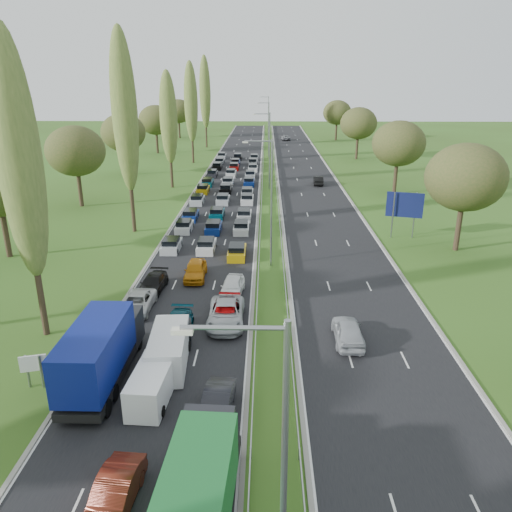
{
  "coord_description": "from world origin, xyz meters",
  "views": [
    {
      "loc": [
        3.99,
        -2.09,
        17.16
      ],
      "look_at": [
        3.1,
        41.47,
        1.5
      ],
      "focal_mm": 35.0,
      "sensor_mm": 36.0,
      "label": 1
    }
  ],
  "objects_px": {
    "blue_lorry": "(102,350)",
    "info_sign": "(34,367)",
    "direction_sign": "(405,207)",
    "near_car_3": "(153,283)",
    "white_van_rear": "(170,348)",
    "white_van_front": "(153,382)",
    "near_car_2": "(137,303)"
  },
  "relations": [
    {
      "from": "blue_lorry",
      "to": "white_van_rear",
      "type": "bearing_deg",
      "value": 29.08
    },
    {
      "from": "near_car_2",
      "to": "info_sign",
      "type": "relative_size",
      "value": 2.31
    },
    {
      "from": "white_van_front",
      "to": "white_van_rear",
      "type": "relative_size",
      "value": 0.87
    },
    {
      "from": "white_van_rear",
      "to": "white_van_front",
      "type": "bearing_deg",
      "value": -98.57
    },
    {
      "from": "white_van_front",
      "to": "direction_sign",
      "type": "relative_size",
      "value": 0.92
    },
    {
      "from": "info_sign",
      "to": "near_car_3",
      "type": "bearing_deg",
      "value": 74.72
    },
    {
      "from": "white_van_front",
      "to": "info_sign",
      "type": "bearing_deg",
      "value": 176.96
    },
    {
      "from": "near_car_3",
      "to": "blue_lorry",
      "type": "bearing_deg",
      "value": -86.05
    },
    {
      "from": "near_car_2",
      "to": "white_van_rear",
      "type": "bearing_deg",
      "value": -61.34
    },
    {
      "from": "near_car_3",
      "to": "direction_sign",
      "type": "xyz_separation_m",
      "value": [
        24.96,
        15.51,
        2.88
      ]
    },
    {
      "from": "white_van_front",
      "to": "white_van_rear",
      "type": "distance_m",
      "value": 3.54
    },
    {
      "from": "near_car_2",
      "to": "white_van_rear",
      "type": "distance_m",
      "value": 8.44
    },
    {
      "from": "near_car_3",
      "to": "white_van_rear",
      "type": "xyz_separation_m",
      "value": [
        3.55,
        -11.34,
        0.45
      ]
    },
    {
      "from": "near_car_3",
      "to": "info_sign",
      "type": "distance_m",
      "value": 14.59
    },
    {
      "from": "near_car_3",
      "to": "blue_lorry",
      "type": "relative_size",
      "value": 0.48
    },
    {
      "from": "near_car_2",
      "to": "info_sign",
      "type": "xyz_separation_m",
      "value": [
        -3.46,
        -10.16,
        0.68
      ]
    },
    {
      "from": "blue_lorry",
      "to": "white_van_front",
      "type": "relative_size",
      "value": 1.98
    },
    {
      "from": "white_van_front",
      "to": "near_car_2",
      "type": "bearing_deg",
      "value": 111.9
    },
    {
      "from": "near_car_3",
      "to": "white_van_rear",
      "type": "bearing_deg",
      "value": -68.53
    },
    {
      "from": "near_car_2",
      "to": "near_car_3",
      "type": "xyz_separation_m",
      "value": [
        0.38,
        3.89,
        -0.01
      ]
    },
    {
      "from": "white_van_front",
      "to": "white_van_rear",
      "type": "xyz_separation_m",
      "value": [
        0.28,
        3.53,
        0.14
      ]
    },
    {
      "from": "white_van_rear",
      "to": "info_sign",
      "type": "height_order",
      "value": "white_van_rear"
    },
    {
      "from": "near_car_2",
      "to": "direction_sign",
      "type": "distance_m",
      "value": 32.04
    },
    {
      "from": "white_van_front",
      "to": "blue_lorry",
      "type": "bearing_deg",
      "value": 158.23
    },
    {
      "from": "blue_lorry",
      "to": "direction_sign",
      "type": "bearing_deg",
      "value": 49.37
    },
    {
      "from": "white_van_front",
      "to": "direction_sign",
      "type": "height_order",
      "value": "direction_sign"
    },
    {
      "from": "white_van_front",
      "to": "direction_sign",
      "type": "distance_m",
      "value": 37.43
    },
    {
      "from": "white_van_rear",
      "to": "blue_lorry",
      "type": "bearing_deg",
      "value": -155.19
    },
    {
      "from": "near_car_3",
      "to": "direction_sign",
      "type": "distance_m",
      "value": 29.53
    },
    {
      "from": "near_car_3",
      "to": "direction_sign",
      "type": "bearing_deg",
      "value": 35.95
    },
    {
      "from": "white_van_rear",
      "to": "near_car_2",
      "type": "bearing_deg",
      "value": 113.8
    },
    {
      "from": "blue_lorry",
      "to": "info_sign",
      "type": "xyz_separation_m",
      "value": [
        -3.81,
        -0.74,
        -0.7
      ]
    }
  ]
}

